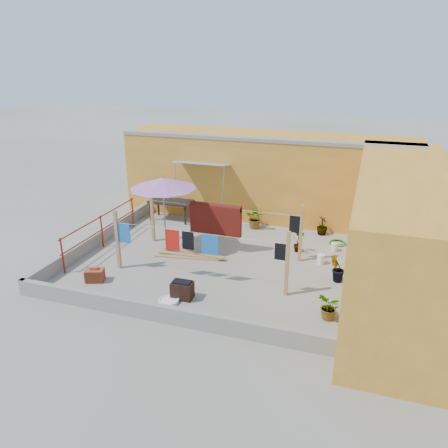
# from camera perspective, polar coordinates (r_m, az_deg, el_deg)

# --- Properties ---
(ground) EXTENTS (80.00, 80.00, 0.00)m
(ground) POSITION_cam_1_polar(r_m,az_deg,el_deg) (13.59, -1.25, -4.73)
(ground) COLOR #9E998E
(ground) RESTS_ON ground
(wall_back) EXTENTS (11.00, 3.27, 3.21)m
(wall_back) POSITION_cam_1_polar(r_m,az_deg,el_deg) (17.17, 5.60, 6.37)
(wall_back) COLOR orange
(wall_back) RESTS_ON ground
(wall_right) EXTENTS (2.40, 9.00, 3.20)m
(wall_right) POSITION_cam_1_polar(r_m,az_deg,el_deg) (12.33, 22.07, -0.97)
(wall_right) COLOR orange
(wall_right) RESTS_ON ground
(parapet_front) EXTENTS (8.30, 0.16, 0.44)m
(parapet_front) POSITION_cam_1_polar(r_m,az_deg,el_deg) (10.60, -7.93, -11.53)
(parapet_front) COLOR gray
(parapet_front) RESTS_ON ground
(parapet_left) EXTENTS (0.16, 7.30, 0.44)m
(parapet_left) POSITION_cam_1_polar(r_m,az_deg,el_deg) (15.26, -15.85, -1.71)
(parapet_left) COLOR gray
(parapet_left) RESTS_ON ground
(red_railing) EXTENTS (0.05, 4.20, 1.10)m
(red_railing) POSITION_cam_1_polar(r_m,az_deg,el_deg) (14.80, -15.72, -0.31)
(red_railing) COLOR #A01710
(red_railing) RESTS_ON ground
(clothesline_rig) EXTENTS (5.09, 2.35, 1.80)m
(clothesline_rig) POSITION_cam_1_polar(r_m,az_deg,el_deg) (13.73, -1.31, 0.12)
(clothesline_rig) COLOR tan
(clothesline_rig) RESTS_ON ground
(patio_umbrella) EXTENTS (2.15, 2.15, 2.50)m
(patio_umbrella) POSITION_cam_1_polar(r_m,az_deg,el_deg) (13.64, -7.97, 5.24)
(patio_umbrella) COLOR gray
(patio_umbrella) RESTS_ON ground
(outdoor_table) EXTENTS (1.65, 0.82, 0.77)m
(outdoor_table) POSITION_cam_1_polar(r_m,az_deg,el_deg) (16.85, -6.95, 2.81)
(outdoor_table) COLOR black
(outdoor_table) RESTS_ON ground
(brick_stack) EXTENTS (0.58, 0.50, 0.43)m
(brick_stack) POSITION_cam_1_polar(r_m,az_deg,el_deg) (12.81, -16.52, -6.41)
(brick_stack) COLOR #AE4828
(brick_stack) RESTS_ON ground
(lumber_pile) EXTENTS (2.25, 0.62, 0.14)m
(lumber_pile) POSITION_cam_1_polar(r_m,az_deg,el_deg) (13.80, -4.44, -4.06)
(lumber_pile) COLOR tan
(lumber_pile) RESTS_ON ground
(brazier) EXTENTS (0.56, 0.38, 0.50)m
(brazier) POSITION_cam_1_polar(r_m,az_deg,el_deg) (11.48, -5.47, -8.56)
(brazier) COLOR black
(brazier) RESTS_ON ground
(white_basin) EXTENTS (0.54, 0.54, 0.09)m
(white_basin) POSITION_cam_1_polar(r_m,az_deg,el_deg) (11.43, -7.22, -9.90)
(white_basin) COLOR white
(white_basin) RESTS_ON ground
(water_jug_a) EXTENTS (0.20, 0.20, 0.32)m
(water_jug_a) POSITION_cam_1_polar(r_m,az_deg,el_deg) (14.59, 14.19, -2.93)
(water_jug_a) COLOR white
(water_jug_a) RESTS_ON ground
(water_jug_b) EXTENTS (0.22, 0.22, 0.35)m
(water_jug_b) POSITION_cam_1_polar(r_m,az_deg,el_deg) (13.61, 12.53, -4.49)
(water_jug_b) COLOR white
(water_jug_b) RESTS_ON ground
(green_hose) EXTENTS (0.57, 0.57, 0.08)m
(green_hose) POSITION_cam_1_polar(r_m,az_deg,el_deg) (15.22, 14.62, -2.39)
(green_hose) COLOR #1B7B1C
(green_hose) RESTS_ON ground
(plant_back_a) EXTENTS (0.72, 0.63, 0.79)m
(plant_back_a) POSITION_cam_1_polar(r_m,az_deg,el_deg) (16.00, 4.16, 0.79)
(plant_back_a) COLOR #1B5F1B
(plant_back_a) RESTS_ON ground
(plant_back_b) EXTENTS (0.43, 0.43, 0.67)m
(plant_back_b) POSITION_cam_1_polar(r_m,az_deg,el_deg) (15.78, 12.71, -0.20)
(plant_back_b) COLOR #1B5F1B
(plant_back_b) RESTS_ON ground
(plant_right_a) EXTENTS (0.48, 0.38, 0.80)m
(plant_right_a) POSITION_cam_1_polar(r_m,az_deg,el_deg) (14.21, 9.67, -2.08)
(plant_right_a) COLOR #1B5F1B
(plant_right_a) RESTS_ON ground
(plant_right_b) EXTENTS (0.56, 0.54, 0.79)m
(plant_right_b) POSITION_cam_1_polar(r_m,az_deg,el_deg) (12.56, 14.55, -5.70)
(plant_right_b) COLOR #1B5F1B
(plant_right_b) RESTS_ON ground
(plant_right_c) EXTENTS (0.67, 0.72, 0.65)m
(plant_right_c) POSITION_cam_1_polar(r_m,az_deg,el_deg) (10.83, 13.60, -10.55)
(plant_right_c) COLOR #1B5F1B
(plant_right_c) RESTS_ON ground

